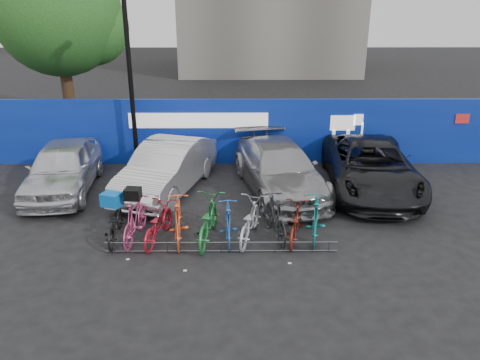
{
  "coord_description": "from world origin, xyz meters",
  "views": [
    {
      "loc": [
        0.38,
        -10.5,
        5.75
      ],
      "look_at": [
        0.47,
        2.0,
        0.87
      ],
      "focal_mm": 35.0,
      "sensor_mm": 36.0,
      "label": 1
    }
  ],
  "objects_px": {
    "bike_rack": "(221,247)",
    "car_3": "(371,166)",
    "bike_7": "(276,217)",
    "bike_8": "(295,223)",
    "bike_9": "(316,218)",
    "bike_3": "(178,220)",
    "bike_5": "(228,222)",
    "bike_6": "(249,221)",
    "car_0": "(63,168)",
    "car_2": "(279,168)",
    "lamppost": "(130,77)",
    "bike_4": "(207,220)",
    "tree": "(64,16)",
    "car_1": "(167,168)",
    "bike_1": "(135,220)",
    "bike_0": "(114,223)",
    "bike_2": "(158,223)"
  },
  "relations": [
    {
      "from": "bike_7",
      "to": "car_0",
      "type": "bearing_deg",
      "value": -36.82
    },
    {
      "from": "car_3",
      "to": "bike_0",
      "type": "relative_size",
      "value": 3.16
    },
    {
      "from": "car_1",
      "to": "bike_9",
      "type": "distance_m",
      "value": 5.25
    },
    {
      "from": "bike_9",
      "to": "bike_3",
      "type": "bearing_deg",
      "value": 12.66
    },
    {
      "from": "car_3",
      "to": "bike_4",
      "type": "relative_size",
      "value": 2.68
    },
    {
      "from": "lamppost",
      "to": "bike_9",
      "type": "xyz_separation_m",
      "value": [
        5.57,
        -5.24,
        -2.72
      ]
    },
    {
      "from": "tree",
      "to": "bike_9",
      "type": "xyz_separation_m",
      "value": [
        9.15,
        -9.9,
        -4.51
      ]
    },
    {
      "from": "car_2",
      "to": "bike_4",
      "type": "distance_m",
      "value": 3.87
    },
    {
      "from": "car_3",
      "to": "bike_5",
      "type": "relative_size",
      "value": 3.38
    },
    {
      "from": "bike_4",
      "to": "bike_6",
      "type": "bearing_deg",
      "value": -169.76
    },
    {
      "from": "bike_0",
      "to": "bike_4",
      "type": "bearing_deg",
      "value": 174.8
    },
    {
      "from": "car_2",
      "to": "bike_7",
      "type": "distance_m",
      "value": 3.13
    },
    {
      "from": "lamppost",
      "to": "car_0",
      "type": "xyz_separation_m",
      "value": [
        -1.9,
        -2.06,
        -2.49
      ]
    },
    {
      "from": "bike_5",
      "to": "bike_8",
      "type": "distance_m",
      "value": 1.68
    },
    {
      "from": "bike_rack",
      "to": "bike_8",
      "type": "distance_m",
      "value": 1.97
    },
    {
      "from": "bike_5",
      "to": "bike_6",
      "type": "distance_m",
      "value": 0.53
    },
    {
      "from": "car_1",
      "to": "bike_5",
      "type": "xyz_separation_m",
      "value": [
        1.97,
        -3.29,
        -0.28
      ]
    },
    {
      "from": "car_0",
      "to": "bike_2",
      "type": "relative_size",
      "value": 2.53
    },
    {
      "from": "tree",
      "to": "bike_4",
      "type": "bearing_deg",
      "value": -57.35
    },
    {
      "from": "bike_1",
      "to": "bike_7",
      "type": "distance_m",
      "value": 3.55
    },
    {
      "from": "lamppost",
      "to": "bike_3",
      "type": "height_order",
      "value": "lamppost"
    },
    {
      "from": "bike_3",
      "to": "bike_7",
      "type": "relative_size",
      "value": 1.02
    },
    {
      "from": "car_2",
      "to": "bike_2",
      "type": "xyz_separation_m",
      "value": [
        -3.31,
        -3.29,
        -0.28
      ]
    },
    {
      "from": "car_0",
      "to": "bike_0",
      "type": "distance_m",
      "value": 4.03
    },
    {
      "from": "lamppost",
      "to": "car_3",
      "type": "distance_m",
      "value": 8.44
    },
    {
      "from": "bike_3",
      "to": "bike_8",
      "type": "relative_size",
      "value": 1.09
    },
    {
      "from": "bike_0",
      "to": "bike_6",
      "type": "bearing_deg",
      "value": 176.05
    },
    {
      "from": "bike_1",
      "to": "bike_2",
      "type": "distance_m",
      "value": 0.58
    },
    {
      "from": "bike_rack",
      "to": "car_3",
      "type": "height_order",
      "value": "car_3"
    },
    {
      "from": "bike_7",
      "to": "car_3",
      "type": "bearing_deg",
      "value": -146.49
    },
    {
      "from": "tree",
      "to": "bike_6",
      "type": "xyz_separation_m",
      "value": [
        7.46,
        -9.95,
        -4.56
      ]
    },
    {
      "from": "lamppost",
      "to": "bike_0",
      "type": "distance_m",
      "value": 6.01
    },
    {
      "from": "tree",
      "to": "lamppost",
      "type": "height_order",
      "value": "tree"
    },
    {
      "from": "bike_2",
      "to": "bike_7",
      "type": "relative_size",
      "value": 0.98
    },
    {
      "from": "bike_2",
      "to": "bike_7",
      "type": "distance_m",
      "value": 2.98
    },
    {
      "from": "bike_8",
      "to": "bike_rack",
      "type": "bearing_deg",
      "value": 33.01
    },
    {
      "from": "bike_4",
      "to": "bike_0",
      "type": "bearing_deg",
      "value": 6.18
    },
    {
      "from": "bike_6",
      "to": "bike_7",
      "type": "height_order",
      "value": "bike_7"
    },
    {
      "from": "bike_7",
      "to": "tree",
      "type": "bearing_deg",
      "value": -61.36
    },
    {
      "from": "car_0",
      "to": "car_2",
      "type": "distance_m",
      "value": 6.8
    },
    {
      "from": "car_3",
      "to": "car_0",
      "type": "bearing_deg",
      "value": -175.28
    },
    {
      "from": "bike_3",
      "to": "car_2",
      "type": "bearing_deg",
      "value": -136.0
    },
    {
      "from": "bike_0",
      "to": "bike_2",
      "type": "xyz_separation_m",
      "value": [
        1.11,
        -0.08,
        0.01
      ]
    },
    {
      "from": "bike_7",
      "to": "bike_8",
      "type": "xyz_separation_m",
      "value": [
        0.47,
        -0.14,
        -0.1
      ]
    },
    {
      "from": "bike_8",
      "to": "tree",
      "type": "bearing_deg",
      "value": -36.23
    },
    {
      "from": "tree",
      "to": "lamppost",
      "type": "bearing_deg",
      "value": -52.49
    },
    {
      "from": "bike_2",
      "to": "car_0",
      "type": "bearing_deg",
      "value": -31.37
    },
    {
      "from": "car_0",
      "to": "car_2",
      "type": "relative_size",
      "value": 0.88
    },
    {
      "from": "bike_5",
      "to": "bike_9",
      "type": "relative_size",
      "value": 0.9
    },
    {
      "from": "car_1",
      "to": "bike_1",
      "type": "distance_m",
      "value": 3.26
    }
  ]
}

